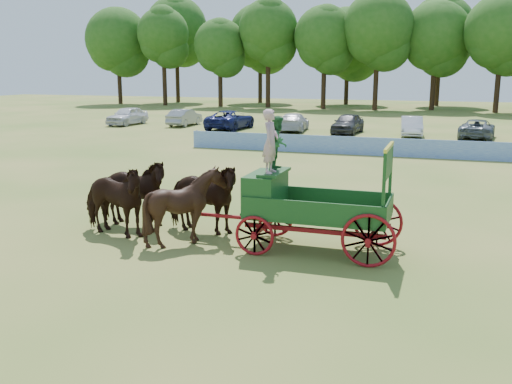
# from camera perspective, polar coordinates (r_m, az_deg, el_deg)

# --- Properties ---
(ground) EXTENTS (160.00, 160.00, 0.00)m
(ground) POSITION_cam_1_polar(r_m,az_deg,el_deg) (16.00, 12.79, -5.92)
(ground) COLOR #9C8746
(ground) RESTS_ON ground
(horse_lead_left) EXTENTS (2.77, 1.65, 2.19)m
(horse_lead_left) POSITION_cam_1_polar(r_m,az_deg,el_deg) (17.39, -14.22, -0.80)
(horse_lead_left) COLOR black
(horse_lead_left) RESTS_ON ground
(horse_lead_right) EXTENTS (2.64, 1.29, 2.19)m
(horse_lead_right) POSITION_cam_1_polar(r_m,az_deg,el_deg) (18.30, -12.37, -0.07)
(horse_lead_right) COLOR black
(horse_lead_right) RESTS_ON ground
(horse_wheel_left) EXTENTS (2.11, 1.91, 2.19)m
(horse_wheel_left) POSITION_cam_1_polar(r_m,az_deg,el_deg) (16.23, -7.07, -1.42)
(horse_wheel_left) COLOR black
(horse_wheel_left) RESTS_ON ground
(horse_wheel_right) EXTENTS (2.68, 1.40, 2.19)m
(horse_wheel_right) POSITION_cam_1_polar(r_m,az_deg,el_deg) (17.20, -5.49, -0.61)
(horse_wheel_right) COLOR black
(horse_wheel_right) RESTS_ON ground
(farm_dray) EXTENTS (6.00, 2.00, 3.86)m
(farm_dray) POSITION_cam_1_polar(r_m,az_deg,el_deg) (15.62, 3.62, 0.17)
(farm_dray) COLOR maroon
(farm_dray) RESTS_ON ground
(sponsor_banner) EXTENTS (26.00, 0.08, 1.05)m
(sponsor_banner) POSITION_cam_1_polar(r_m,az_deg,el_deg) (33.54, 14.43, 4.31)
(sponsor_banner) COLOR blue
(sponsor_banner) RESTS_ON ground
(parked_cars) EXTENTS (36.05, 7.49, 1.62)m
(parked_cars) POSITION_cam_1_polar(r_m,az_deg,el_deg) (46.11, 6.07, 6.95)
(parked_cars) COLOR silver
(parked_cars) RESTS_ON ground
(treeline) EXTENTS (88.59, 22.11, 15.93)m
(treeline) POSITION_cam_1_polar(r_m,az_deg,el_deg) (76.10, 14.87, 15.22)
(treeline) COLOR #382314
(treeline) RESTS_ON ground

